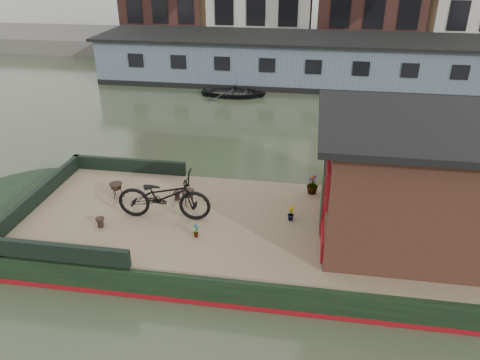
# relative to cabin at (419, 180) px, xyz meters

# --- Properties ---
(ground) EXTENTS (120.00, 120.00, 0.00)m
(ground) POSITION_rel_cabin_xyz_m (-2.19, 0.00, -1.88)
(ground) COLOR #2B3522
(ground) RESTS_ON ground
(houseboat_hull) EXTENTS (14.01, 4.02, 0.60)m
(houseboat_hull) POSITION_rel_cabin_xyz_m (-3.52, 0.00, -1.60)
(houseboat_hull) COLOR black
(houseboat_hull) RESTS_ON ground
(houseboat_deck) EXTENTS (11.80, 3.80, 0.05)m
(houseboat_deck) POSITION_rel_cabin_xyz_m (-2.19, 0.00, -1.25)
(houseboat_deck) COLOR #786A4A
(houseboat_deck) RESTS_ON houseboat_hull
(bow_bulwark) EXTENTS (3.00, 4.00, 0.35)m
(bow_bulwark) POSITION_rel_cabin_xyz_m (-7.25, 0.00, -1.05)
(bow_bulwark) COLOR black
(bow_bulwark) RESTS_ON houseboat_deck
(cabin) EXTENTS (4.00, 3.50, 2.42)m
(cabin) POSITION_rel_cabin_xyz_m (0.00, 0.00, 0.00)
(cabin) COLOR black
(cabin) RESTS_ON houseboat_deck
(bicycle) EXTENTS (2.02, 0.80, 1.04)m
(bicycle) POSITION_rel_cabin_xyz_m (-5.08, -0.14, -0.71)
(bicycle) COLOR black
(bicycle) RESTS_ON houseboat_deck
(potted_plant_b) EXTENTS (0.17, 0.19, 0.30)m
(potted_plant_b) POSITION_rel_cabin_xyz_m (-2.41, 0.19, -1.08)
(potted_plant_b) COLOR brown
(potted_plant_b) RESTS_ON houseboat_deck
(potted_plant_d) EXTENTS (0.32, 0.32, 0.47)m
(potted_plant_d) POSITION_rel_cabin_xyz_m (-1.99, 1.48, -0.99)
(potted_plant_d) COLOR #9A602A
(potted_plant_d) RESTS_ON houseboat_deck
(potted_plant_e) EXTENTS (0.14, 0.18, 0.31)m
(potted_plant_e) POSITION_rel_cabin_xyz_m (-4.24, -0.77, -1.07)
(potted_plant_e) COLOR brown
(potted_plant_e) RESTS_ON houseboat_deck
(brazier_front) EXTENTS (0.39, 0.39, 0.35)m
(brazier_front) POSITION_rel_cabin_xyz_m (-6.46, 0.56, -1.05)
(brazier_front) COLOR black
(brazier_front) RESTS_ON houseboat_deck
(brazier_rear) EXTENTS (0.34, 0.34, 0.36)m
(brazier_rear) POSITION_rel_cabin_xyz_m (-4.74, 0.48, -1.05)
(brazier_rear) COLOR black
(brazier_rear) RESTS_ON houseboat_deck
(bollard_port) EXTENTS (0.18, 0.18, 0.20)m
(bollard_port) POSITION_rel_cabin_xyz_m (-5.04, 0.66, -1.13)
(bollard_port) COLOR black
(bollard_port) RESTS_ON houseboat_deck
(bollard_stbd) EXTENTS (0.19, 0.19, 0.21)m
(bollard_stbd) POSITION_rel_cabin_xyz_m (-6.29, -0.72, -1.12)
(bollard_stbd) COLOR black
(bollard_stbd) RESTS_ON houseboat_deck
(dinghy) EXTENTS (2.87, 2.09, 0.58)m
(dinghy) POSITION_rel_cabin_xyz_m (-5.50, 11.16, -1.59)
(dinghy) COLOR black
(dinghy) RESTS_ON ground
(far_houseboat) EXTENTS (20.40, 4.40, 2.11)m
(far_houseboat) POSITION_rel_cabin_xyz_m (-2.19, 14.00, -0.91)
(far_houseboat) COLOR slate
(far_houseboat) RESTS_ON ground
(quay) EXTENTS (60.00, 6.00, 0.90)m
(quay) POSITION_rel_cabin_xyz_m (-2.19, 20.50, -1.43)
(quay) COLOR #47443F
(quay) RESTS_ON ground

